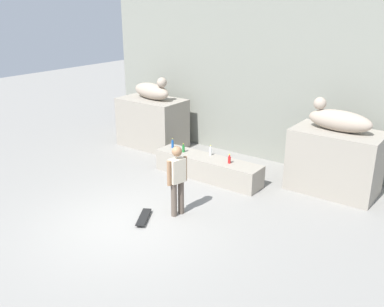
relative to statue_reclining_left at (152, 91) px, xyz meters
The scene contains 13 objects.
ground_plane 5.79m from the statue_reclining_left, 56.04° to the right, with size 40.00×40.00×0.00m, color gray.
facade_wall 3.69m from the statue_reclining_left, 23.87° to the left, with size 10.67×0.60×6.96m, color gray.
pedestal_left 1.10m from the statue_reclining_left, 169.71° to the left, with size 2.18×1.31×1.63m, color gray.
pedestal_right 6.24m from the statue_reclining_left, ahead, with size 2.18×1.31×1.63m, color gray.
statue_reclining_left is the anchor object (origin of this frame).
statue_reclining_right 6.11m from the statue_reclining_left, ahead, with size 1.63×0.66×0.78m.
ledge_block 3.66m from the statue_reclining_left, 21.69° to the right, with size 3.17×0.72×0.61m, color gray.
skater 5.14m from the statue_reclining_left, 42.64° to the right, with size 0.29×0.52×1.67m.
skateboard 5.53m from the statue_reclining_left, 51.47° to the right, with size 0.57×0.79×0.08m.
bottle_red 4.14m from the statue_reclining_left, 18.26° to the right, with size 0.08×0.08×0.25m.
bottle_blue 2.41m from the statue_reclining_left, 33.20° to the right, with size 0.07×0.07×0.28m.
bottle_clear 3.40m from the statue_reclining_left, 18.83° to the right, with size 0.06×0.06×0.30m.
bottle_green 2.84m from the statue_reclining_left, 29.32° to the right, with size 0.08×0.08×0.25m.
Camera 1 is at (6.07, -5.71, 4.66)m, focal length 39.33 mm.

